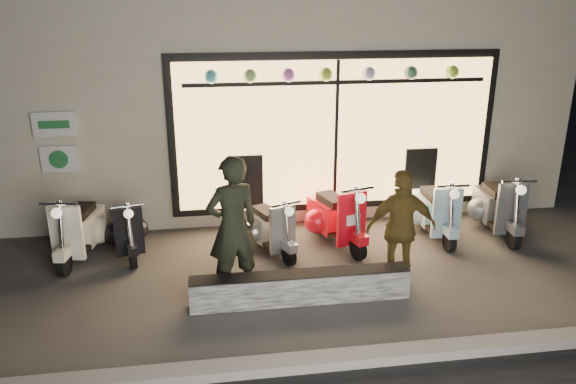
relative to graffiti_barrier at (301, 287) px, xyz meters
name	(u,v)px	position (x,y,z in m)	size (l,w,h in m)	color
ground	(308,276)	(0.22, 0.65, -0.20)	(40.00, 40.00, 0.00)	#383533
kerb	(342,359)	(0.22, -1.35, -0.14)	(40.00, 0.25, 0.12)	slate
shop_building	(267,76)	(0.23, 5.63, 1.90)	(10.20, 6.23, 4.20)	beige
graffiti_barrier	(301,287)	(0.00, 0.00, 0.00)	(2.79, 0.28, 0.40)	black
scooter_silver	(268,227)	(-0.23, 1.65, 0.16)	(0.71, 1.24, 0.90)	black
scooter_red	(333,216)	(0.83, 1.80, 0.22)	(0.74, 1.46, 1.04)	black
scooter_black	(126,228)	(-2.37, 1.90, 0.16)	(0.60, 1.28, 0.91)	black
scooter_cream	(81,228)	(-3.02, 1.91, 0.21)	(0.60, 1.43, 1.01)	black
scooter_blue	(434,210)	(2.52, 1.86, 0.20)	(0.47, 1.40, 1.01)	black
scooter_grey	(496,206)	(3.59, 1.83, 0.22)	(0.55, 1.46, 1.04)	black
man	(233,227)	(-0.82, 0.36, 0.74)	(0.68, 0.45, 1.87)	black
woman	(401,228)	(1.40, 0.31, 0.60)	(0.94, 0.39, 1.60)	brown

